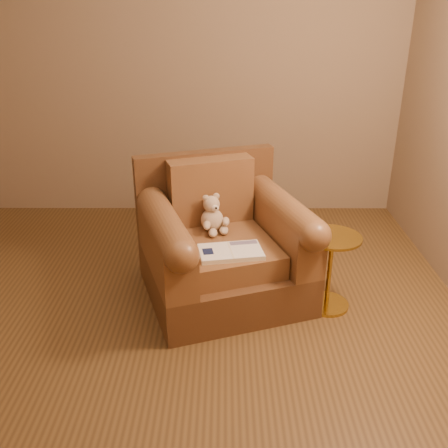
{
  "coord_description": "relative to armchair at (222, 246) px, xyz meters",
  "views": [
    {
      "loc": [
        0.4,
        -2.58,
        1.89
      ],
      "look_at": [
        0.39,
        0.37,
        0.56
      ],
      "focal_mm": 40.0,
      "sensor_mm": 36.0,
      "label": 1
    }
  ],
  "objects": [
    {
      "name": "room",
      "position": [
        -0.38,
        -0.47,
        1.36
      ],
      "size": [
        4.02,
        4.02,
        2.71
      ],
      "color": "#876E53",
      "rests_on": "ground"
    },
    {
      "name": "side_table",
      "position": [
        0.71,
        -0.19,
        -0.07
      ],
      "size": [
        0.37,
        0.37,
        0.52
      ],
      "color": "gold",
      "rests_on": "floor"
    },
    {
      "name": "armchair",
      "position": [
        0.0,
        0.0,
        0.0
      ],
      "size": [
        1.27,
        1.24,
        0.91
      ],
      "rotation": [
        0.0,
        0.0,
        0.32
      ],
      "color": "#56351C",
      "rests_on": "floor"
    },
    {
      "name": "teddy_bear",
      "position": [
        -0.06,
        0.07,
        0.18
      ],
      "size": [
        0.2,
        0.22,
        0.27
      ],
      "rotation": [
        0.0,
        0.0,
        0.48
      ],
      "color": "tan",
      "rests_on": "armchair"
    },
    {
      "name": "guidebook",
      "position": [
        0.06,
        -0.28,
        0.1
      ],
      "size": [
        0.43,
        0.3,
        0.03
      ],
      "rotation": [
        0.0,
        0.0,
        0.17
      ],
      "color": "beige",
      "rests_on": "armchair"
    },
    {
      "name": "floor",
      "position": [
        -0.38,
        -0.47,
        -0.35
      ],
      "size": [
        4.0,
        4.0,
        0.0
      ],
      "primitive_type": "plane",
      "color": "brown",
      "rests_on": "ground"
    }
  ]
}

